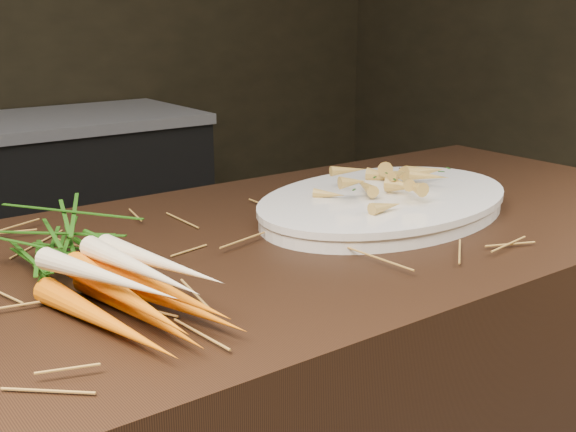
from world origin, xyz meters
name	(u,v)px	position (x,y,z in m)	size (l,w,h in m)	color
straw_bedding	(29,284)	(0.00, 0.30, 0.91)	(1.40, 0.60, 0.02)	olive
root_veg_bunch	(81,260)	(0.05, 0.26, 0.94)	(0.20, 0.47, 0.09)	#D05700
serving_platter	(385,205)	(0.61, 0.30, 0.91)	(0.51, 0.34, 0.03)	white
roasted_veg_heap	(386,181)	(0.61, 0.30, 0.96)	(0.25, 0.18, 0.06)	#BC9035
serving_fork	(453,180)	(0.79, 0.31, 0.93)	(0.02, 0.19, 0.00)	silver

